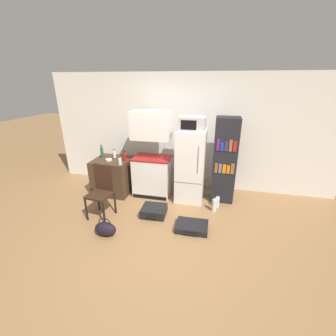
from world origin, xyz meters
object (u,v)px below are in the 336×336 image
object	(u,v)px
bottle_milk_white	(114,154)
suitcase_large_flat	(192,227)
chair	(102,187)
bookshelf	(225,161)
refrigerator	(191,166)
bottle_ketchup_red	(125,157)
microwave	(192,123)
water_bottle_front	(214,205)
kitchen_hutch	(152,159)
water_bottle_middle	(217,202)
bottle_green_tall	(102,152)
side_table	(113,176)
bowl	(109,160)
bottle_clear_short	(120,161)
handbag	(105,229)
suitcase_small_flat	(154,211)

from	to	relation	value
bottle_milk_white	suitcase_large_flat	bearing A→B (deg)	-31.11
chair	bookshelf	bearing A→B (deg)	32.73
refrigerator	suitcase_large_flat	world-z (taller)	refrigerator
bottle_ketchup_red	suitcase_large_flat	xyz separation A→B (m)	(1.57, -0.98, -0.81)
microwave	chair	distance (m)	2.04
water_bottle_front	kitchen_hutch	bearing A→B (deg)	162.02
kitchen_hutch	water_bottle_middle	size ratio (longest dim) A/B	6.42
bottle_ketchup_red	bottle_green_tall	bearing A→B (deg)	170.55
chair	suitcase_large_flat	size ratio (longest dim) A/B	1.78
side_table	bowl	world-z (taller)	bowl
bottle_clear_short	water_bottle_front	xyz separation A→B (m)	(1.92, -0.09, -0.70)
bottle_milk_white	bowl	world-z (taller)	bottle_milk_white
microwave	bottle_clear_short	xyz separation A→B (m)	(-1.39, -0.32, -0.76)
side_table	water_bottle_middle	bearing A→B (deg)	-4.48
suitcase_large_flat	handbag	world-z (taller)	handbag
refrigerator	suitcase_small_flat	size ratio (longest dim) A/B	3.21
suitcase_large_flat	handbag	bearing A→B (deg)	-161.89
bottle_green_tall	bowl	xyz separation A→B (m)	(0.23, -0.16, -0.10)
microwave	bottle_clear_short	distance (m)	1.62
handbag	bookshelf	bearing A→B (deg)	42.25
suitcase_large_flat	water_bottle_middle	distance (m)	0.91
bottle_green_tall	water_bottle_middle	distance (m)	2.67
bottle_green_tall	bowl	distance (m)	0.30
bottle_ketchup_red	water_bottle_middle	bearing A→B (deg)	-4.47
handbag	water_bottle_middle	size ratio (longest dim) A/B	1.28
water_bottle_front	bowl	bearing A→B (deg)	173.60
kitchen_hutch	microwave	size ratio (longest dim) A/B	3.64
suitcase_small_flat	water_bottle_middle	distance (m)	1.26
bottle_milk_white	side_table	bearing A→B (deg)	-92.69
microwave	suitcase_small_flat	distance (m)	1.80
microwave	bottle_milk_white	world-z (taller)	microwave
bottle_green_tall	suitcase_large_flat	distance (m)	2.54
refrigerator	microwave	size ratio (longest dim) A/B	2.98
bookshelf	chair	world-z (taller)	bookshelf
refrigerator	bowl	bearing A→B (deg)	-174.96
bookshelf	water_bottle_front	size ratio (longest dim) A/B	5.30
bowl	suitcase_small_flat	size ratio (longest dim) A/B	0.29
side_table	water_bottle_middle	distance (m)	2.31
bottle_green_tall	handbag	xyz separation A→B (m)	(0.80, -1.55, -0.76)
refrigerator	bottle_clear_short	world-z (taller)	refrigerator
microwave	bottle_ketchup_red	distance (m)	1.57
refrigerator	bottle_clear_short	xyz separation A→B (m)	(-1.39, -0.32, 0.10)
refrigerator	bottle_milk_white	size ratio (longest dim) A/B	8.00
handbag	microwave	bearing A→B (deg)	53.06
side_table	bottle_milk_white	bearing A→B (deg)	87.31
bookshelf	bottle_milk_white	size ratio (longest dim) A/B	9.36
suitcase_large_flat	water_bottle_front	xyz separation A→B (m)	(0.34, 0.66, 0.09)
bookshelf	bottle_green_tall	world-z (taller)	bookshelf
refrigerator	water_bottle_middle	world-z (taller)	refrigerator
kitchen_hutch	bookshelf	bearing A→B (deg)	3.06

